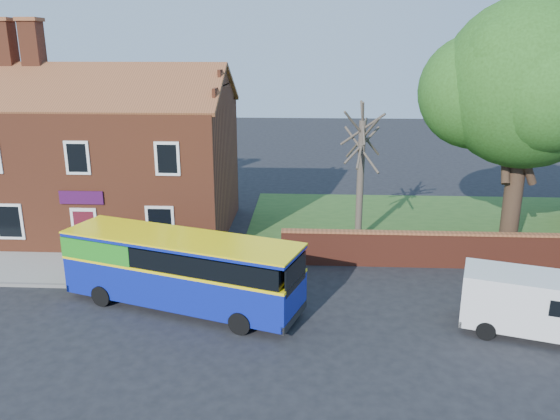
{
  "coord_description": "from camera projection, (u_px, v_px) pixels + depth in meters",
  "views": [
    {
      "loc": [
        3.16,
        -15.58,
        9.21
      ],
      "look_at": [
        2.05,
        5.0,
        3.09
      ],
      "focal_mm": 35.0,
      "sensor_mm": 36.0,
      "label": 1
    }
  ],
  "objects": [
    {
      "name": "ground",
      "position": [
        209.0,
        344.0,
        17.7
      ],
      "size": [
        120.0,
        120.0,
        0.0
      ],
      "primitive_type": "plane",
      "color": "black",
      "rests_on": "ground"
    },
    {
      "name": "pavement",
      "position": [
        72.0,
        269.0,
        23.55
      ],
      "size": [
        18.0,
        3.5,
        0.12
      ],
      "primitive_type": "cube",
      "color": "gray",
      "rests_on": "ground"
    },
    {
      "name": "kerb",
      "position": [
        54.0,
        286.0,
        21.88
      ],
      "size": [
        18.0,
        0.15,
        0.14
      ],
      "primitive_type": "cube",
      "color": "slate",
      "rests_on": "ground"
    },
    {
      "name": "grass_strip",
      "position": [
        490.0,
        225.0,
        29.47
      ],
      "size": [
        26.0,
        12.0,
        0.04
      ],
      "primitive_type": "cube",
      "color": "#426B28",
      "rests_on": "ground"
    },
    {
      "name": "shop_building",
      "position": [
        111.0,
        165.0,
        28.1
      ],
      "size": [
        12.3,
        8.13,
        10.5
      ],
      "color": "brown",
      "rests_on": "ground"
    },
    {
      "name": "boundary_wall",
      "position": [
        536.0,
        251.0,
        23.5
      ],
      "size": [
        22.0,
        0.38,
        1.6
      ],
      "color": "maroon",
      "rests_on": "ground"
    },
    {
      "name": "bus",
      "position": [
        175.0,
        266.0,
        19.94
      ],
      "size": [
        9.18,
        4.99,
        2.73
      ],
      "rotation": [
        0.0,
        0.0,
        -0.32
      ],
      "color": "#0D1E99",
      "rests_on": "ground"
    },
    {
      "name": "van_near",
      "position": [
        539.0,
        303.0,
        17.94
      ],
      "size": [
        5.12,
        3.26,
        2.09
      ],
      "rotation": [
        0.0,
        0.0,
        -0.31
      ],
      "color": "silver",
      "rests_on": "ground"
    },
    {
      "name": "large_tree",
      "position": [
        527.0,
        88.0,
        24.01
      ],
      "size": [
        9.41,
        7.45,
        11.48
      ],
      "color": "black",
      "rests_on": "ground"
    },
    {
      "name": "bare_tree",
      "position": [
        361.0,
        175.0,
        26.33
      ],
      "size": [
        2.44,
        2.91,
        6.51
      ],
      "color": "#4C4238",
      "rests_on": "ground"
    }
  ]
}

